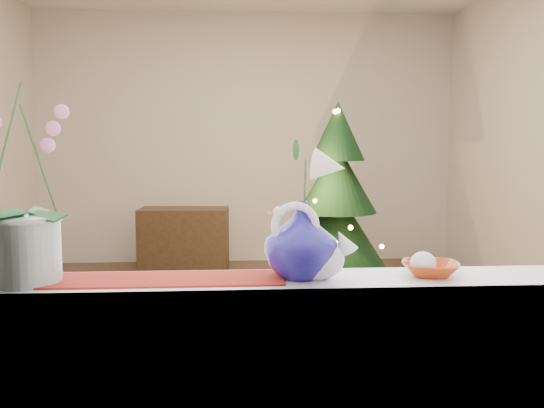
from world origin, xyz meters
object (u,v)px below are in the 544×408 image
(orchid_pot, at_px, (21,171))
(xmas_tree, at_px, (337,197))
(paperweight, at_px, (423,264))
(swan, at_px, (313,243))
(side_table, at_px, (184,241))
(amber_dish, at_px, (430,270))
(blue_vase, at_px, (301,234))

(orchid_pot, relative_size, xmas_tree, 0.39)
(orchid_pot, bearing_deg, paperweight, -0.17)
(swan, bearing_deg, side_table, 85.67)
(paperweight, xyz_separation_m, xmas_tree, (0.36, 3.49, -0.13))
(orchid_pot, distance_m, paperweight, 1.20)
(xmas_tree, bearing_deg, side_table, 149.99)
(amber_dish, height_order, side_table, amber_dish)
(blue_vase, xyz_separation_m, paperweight, (0.37, -0.02, -0.09))
(paperweight, distance_m, xmas_tree, 3.51)
(swan, bearing_deg, orchid_pot, 165.80)
(orchid_pot, relative_size, paperweight, 8.24)
(amber_dish, bearing_deg, orchid_pot, -179.28)
(swan, distance_m, blue_vase, 0.05)
(side_table, bearing_deg, orchid_pot, -87.95)
(paperweight, height_order, xmas_tree, xmas_tree)
(orchid_pot, height_order, blue_vase, orchid_pot)
(xmas_tree, distance_m, side_table, 1.70)
(orchid_pot, xyz_separation_m, paperweight, (1.17, -0.00, -0.28))
(swan, height_order, side_table, swan)
(blue_vase, distance_m, paperweight, 0.38)
(blue_vase, relative_size, paperweight, 3.39)
(blue_vase, relative_size, amber_dish, 1.81)
(paperweight, bearing_deg, swan, -179.46)
(amber_dish, distance_m, xmas_tree, 3.48)
(swan, bearing_deg, xmas_tree, 65.07)
(swan, xyz_separation_m, paperweight, (0.33, 0.00, -0.07))
(orchid_pot, xyz_separation_m, side_table, (0.12, 4.29, -0.92))
(orchid_pot, relative_size, blue_vase, 2.43)
(blue_vase, height_order, amber_dish, blue_vase)
(side_table, bearing_deg, xmas_tree, -26.34)
(xmas_tree, bearing_deg, blue_vase, -101.78)
(orchid_pot, relative_size, amber_dish, 4.40)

